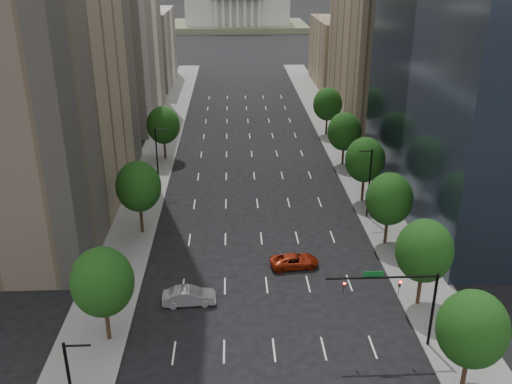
{
  "coord_description": "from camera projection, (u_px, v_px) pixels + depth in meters",
  "views": [
    {
      "loc": [
        -3.18,
        -7.75,
        30.42
      ],
      "look_at": [
        -0.84,
        44.99,
        8.0
      ],
      "focal_mm": 39.31,
      "sensor_mm": 36.0,
      "label": 1
    }
  ],
  "objects": [
    {
      "name": "filler_right",
      "position": [
        344.0,
        52.0,
        139.34
      ],
      "size": [
        14.0,
        26.0,
        16.0
      ],
      "primitive_type": "cube",
      "color": "#8C7759",
      "rests_on": "ground"
    },
    {
      "name": "car_red_far",
      "position": [
        294.0,
        261.0,
        58.92
      ],
      "size": [
        5.37,
        2.97,
        1.42
      ],
      "primitive_type": "imported",
      "rotation": [
        0.0,
        0.0,
        1.69
      ],
      "color": "maroon",
      "rests_on": "ground"
    },
    {
      "name": "streetlight_rn",
      "position": [
        369.0,
        182.0,
        68.37
      ],
      "size": [
        1.7,
        0.2,
        9.0
      ],
      "color": "black",
      "rests_on": "ground"
    },
    {
      "name": "sidewalk_right",
      "position": [
        373.0,
        201.0,
        74.92
      ],
      "size": [
        6.0,
        200.0,
        0.15
      ],
      "primitive_type": "cube",
      "color": "slate",
      "rests_on": "ground"
    },
    {
      "name": "capitol",
      "position": [
        237.0,
        9.0,
        245.4
      ],
      "size": [
        60.0,
        40.0,
        35.2
      ],
      "color": "#596647",
      "rests_on": "ground"
    },
    {
      "name": "tree_left_0",
      "position": [
        102.0,
        282.0,
        45.75
      ],
      "size": [
        5.2,
        5.2,
        8.75
      ],
      "color": "#382316",
      "rests_on": "ground"
    },
    {
      "name": "tree_right_2",
      "position": [
        389.0,
        199.0,
        61.66
      ],
      "size": [
        5.2,
        5.2,
        8.61
      ],
      "color": "#382316",
      "rests_on": "ground"
    },
    {
      "name": "tree_right_4",
      "position": [
        344.0,
        132.0,
        85.63
      ],
      "size": [
        5.2,
        5.2,
        8.46
      ],
      "color": "#382316",
      "rests_on": "ground"
    },
    {
      "name": "tree_right_0",
      "position": [
        472.0,
        329.0,
        40.6
      ],
      "size": [
        5.2,
        5.2,
        8.39
      ],
      "color": "#382316",
      "rests_on": "ground"
    },
    {
      "name": "tree_left_2",
      "position": [
        163.0,
        125.0,
        88.08
      ],
      "size": [
        5.2,
        5.2,
        8.68
      ],
      "color": "#382316",
      "rests_on": "ground"
    },
    {
      "name": "foothills",
      "position": [
        266.0,
        25.0,
        586.49
      ],
      "size": [
        720.0,
        413.0,
        263.0
      ],
      "color": "brown",
      "rests_on": "ground"
    },
    {
      "name": "car_silver",
      "position": [
        189.0,
        296.0,
        52.63
      ],
      "size": [
        5.12,
        2.08,
        1.65
      ],
      "primitive_type": "imported",
      "rotation": [
        0.0,
        0.0,
        1.64
      ],
      "color": "#9E9FA4",
      "rests_on": "ground"
    },
    {
      "name": "traffic_signal",
      "position": [
        405.0,
        294.0,
        45.14
      ],
      "size": [
        9.12,
        0.4,
        7.38
      ],
      "color": "black",
      "rests_on": "ground"
    },
    {
      "name": "filler_left",
      "position": [
        143.0,
        48.0,
        139.66
      ],
      "size": [
        14.0,
        26.0,
        18.0
      ],
      "primitive_type": "cube",
      "color": "beige",
      "rests_on": "ground"
    },
    {
      "name": "tree_right_3",
      "position": [
        365.0,
        160.0,
        72.59
      ],
      "size": [
        5.2,
        5.2,
        8.89
      ],
      "color": "#382316",
      "rests_on": "ground"
    },
    {
      "name": "parking_tan_right",
      "position": [
        379.0,
        43.0,
        106.26
      ],
      "size": [
        14.0,
        30.0,
        30.0
      ],
      "primitive_type": "cube",
      "color": "#8C7759",
      "rests_on": "ground"
    },
    {
      "name": "sidewalk_left",
      "position": [
        140.0,
        205.0,
        73.65
      ],
      "size": [
        6.0,
        200.0,
        0.15
      ],
      "primitive_type": "cube",
      "color": "slate",
      "rests_on": "ground"
    },
    {
      "name": "tree_right_5",
      "position": [
        328.0,
        104.0,
        100.23
      ],
      "size": [
        5.2,
        5.2,
        8.75
      ],
      "color": "#382316",
      "rests_on": "ground"
    },
    {
      "name": "streetlight_ln",
      "position": [
        158.0,
        158.0,
        76.47
      ],
      "size": [
        1.7,
        0.2,
        9.0
      ],
      "color": "black",
      "rests_on": "ground"
    },
    {
      "name": "midrise_cream_left",
      "position": [
        115.0,
        29.0,
        105.99
      ],
      "size": [
        14.0,
        30.0,
        35.0
      ],
      "primitive_type": "cube",
      "color": "beige",
      "rests_on": "ground"
    },
    {
      "name": "tree_left_1",
      "position": [
        139.0,
        186.0,
        64.06
      ],
      "size": [
        5.2,
        5.2,
        8.97
      ],
      "color": "#382316",
      "rests_on": "ground"
    },
    {
      "name": "tree_right_1",
      "position": [
        424.0,
        251.0,
        50.57
      ],
      "size": [
        5.2,
        5.2,
        8.75
      ],
      "color": "#382316",
      "rests_on": "ground"
    }
  ]
}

